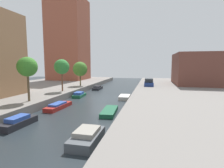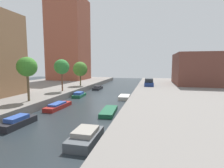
# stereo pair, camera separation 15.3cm
# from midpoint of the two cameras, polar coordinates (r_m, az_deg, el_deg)

# --- Properties ---
(ground_plane) EXTENTS (84.00, 84.00, 0.00)m
(ground_plane) POSITION_cam_midpoint_polar(r_m,az_deg,el_deg) (27.31, -3.91, -4.98)
(ground_plane) COLOR #232B30
(quay_left) EXTENTS (20.00, 64.00, 1.00)m
(quay_left) POSITION_cam_midpoint_polar(r_m,az_deg,el_deg) (34.66, -28.39, -2.45)
(quay_left) COLOR gray
(quay_left) RESTS_ON ground_plane
(quay_right) EXTENTS (20.00, 64.00, 1.00)m
(quay_right) POSITION_cam_midpoint_polar(r_m,az_deg,el_deg) (27.01, 28.29, -4.80)
(quay_right) COLOR gray
(quay_right) RESTS_ON ground_plane
(apartment_tower_far) EXTENTS (10.00, 9.60, 23.10)m
(apartment_tower_far) POSITION_cam_midpoint_polar(r_m,az_deg,el_deg) (53.26, -14.07, 14.02)
(apartment_tower_far) COLOR brown
(apartment_tower_far) RESTS_ON quay_left
(low_block_right) EXTENTS (10.00, 12.19, 6.90)m
(low_block_right) POSITION_cam_midpoint_polar(r_m,az_deg,el_deg) (43.00, 26.83, 4.52)
(low_block_right) COLOR brown
(low_block_right) RESTS_ON quay_right
(street_tree_1) EXTENTS (2.35, 2.35, 5.33)m
(street_tree_1) POSITION_cam_midpoint_polar(r_m,az_deg,el_deg) (22.95, -26.18, 5.04)
(street_tree_1) COLOR brown
(street_tree_1) RESTS_ON quay_left
(street_tree_2) EXTENTS (2.48, 2.48, 5.29)m
(street_tree_2) POSITION_cam_midpoint_polar(r_m,az_deg,el_deg) (29.68, -16.21, 5.46)
(street_tree_2) COLOR brown
(street_tree_2) RESTS_ON quay_left
(street_tree_3) EXTENTS (3.00, 3.00, 4.98)m
(street_tree_3) POSITION_cam_midpoint_polar(r_m,az_deg,el_deg) (36.45, -10.38, 4.90)
(street_tree_3) COLOR #4E4327
(street_tree_3) RESTS_ON quay_left
(parked_car) EXTENTS (1.97, 4.67, 1.51)m
(parked_car) POSITION_cam_midpoint_polar(r_m,az_deg,el_deg) (36.87, 12.27, 0.45)
(parked_car) COLOR navy
(parked_car) RESTS_ON quay_right
(moored_boat_left_1) EXTENTS (1.41, 3.49, 0.95)m
(moored_boat_left_1) POSITION_cam_midpoint_polar(r_m,az_deg,el_deg) (17.55, -28.53, -11.00)
(moored_boat_left_1) COLOR #232328
(moored_boat_left_1) RESTS_ON ground_plane
(moored_boat_left_2) EXTENTS (1.52, 4.46, 0.73)m
(moored_boat_left_2) POSITION_cam_midpoint_polar(r_m,az_deg,el_deg) (22.45, -17.28, -6.97)
(moored_boat_left_2) COLOR maroon
(moored_boat_left_2) RESTS_ON ground_plane
(moored_boat_left_3) EXTENTS (1.63, 3.37, 0.84)m
(moored_boat_left_3) POSITION_cam_midpoint_polar(r_m,az_deg,el_deg) (29.46, -10.73, -3.54)
(moored_boat_left_3) COLOR #195638
(moored_boat_left_3) RESTS_ON ground_plane
(moored_boat_left_4) EXTENTS (1.51, 3.61, 0.79)m
(moored_boat_left_4) POSITION_cam_midpoint_polar(r_m,az_deg,el_deg) (37.53, -4.65, -1.30)
(moored_boat_left_4) COLOR #232328
(moored_boat_left_4) RESTS_ON ground_plane
(moored_boat_right_1) EXTENTS (1.70, 3.47, 0.97)m
(moored_boat_right_1) POSITION_cam_midpoint_polar(r_m,az_deg,el_deg) (12.68, -8.40, -16.92)
(moored_boat_right_1) COLOR #4C5156
(moored_boat_right_1) RESTS_ON ground_plane
(moored_boat_right_2) EXTENTS (1.70, 4.22, 0.46)m
(moored_boat_right_2) POSITION_cam_midpoint_polar(r_m,az_deg,el_deg) (19.38, -0.84, -9.08)
(moored_boat_right_2) COLOR #195638
(moored_boat_right_2) RESTS_ON ground_plane
(moored_boat_right_3) EXTENTS (1.68, 3.07, 0.57)m
(moored_boat_right_3) POSITION_cam_midpoint_polar(r_m,az_deg,el_deg) (27.22, 4.27, -4.41)
(moored_boat_right_3) COLOR beige
(moored_boat_right_3) RESTS_ON ground_plane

